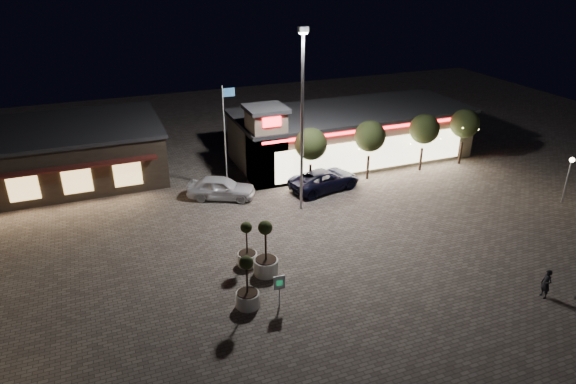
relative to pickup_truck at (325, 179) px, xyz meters
name	(u,v)px	position (x,y,z in m)	size (l,w,h in m)	color
ground	(323,273)	(-4.97, -10.45, -0.78)	(90.00, 90.00, 0.00)	#6F635A
retail_building	(346,134)	(4.54, 5.37, 1.43)	(20.40, 8.40, 6.10)	gray
restaurant_building	(55,153)	(-18.97, 9.53, 1.38)	(16.40, 11.00, 4.30)	#382D23
floodlight_pole	(302,112)	(-2.97, -2.45, 6.24)	(0.60, 0.40, 12.38)	gray
flagpole	(226,130)	(-6.87, 2.55, 3.97)	(0.95, 0.10, 8.00)	white
lamp_post_east	(569,171)	(15.03, -8.45, 1.68)	(0.36, 0.36, 3.48)	gray
string_tree_a	(311,144)	(-0.97, 0.55, 2.78)	(2.42, 2.42, 4.79)	#332319
string_tree_b	(370,136)	(4.03, 0.55, 2.78)	(2.42, 2.42, 4.79)	#332319
string_tree_c	(424,129)	(9.03, 0.55, 2.78)	(2.42, 2.42, 4.79)	#332319
string_tree_d	(465,124)	(13.03, 0.55, 2.78)	(2.42, 2.42, 4.79)	#332319
pickup_truck	(325,179)	(0.00, 0.00, 0.00)	(2.58, 5.60, 1.56)	black
white_sedan	(221,188)	(-7.76, 1.29, 0.06)	(1.98, 4.92, 1.68)	silver
pedestrian	(546,284)	(4.87, -16.64, 0.04)	(0.60, 0.39, 1.63)	black
planter_left	(247,252)	(-8.66, -8.02, 0.08)	(1.14, 1.14, 2.79)	silver
planter_mid	(247,291)	(-9.80, -11.71, 0.14)	(1.20, 1.20, 2.96)	silver
planter_right	(266,258)	(-7.96, -9.28, 0.25)	(1.36, 1.36, 3.34)	silver
valet_sign	(279,285)	(-8.29, -12.29, 0.48)	(0.60, 0.09, 1.80)	gray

